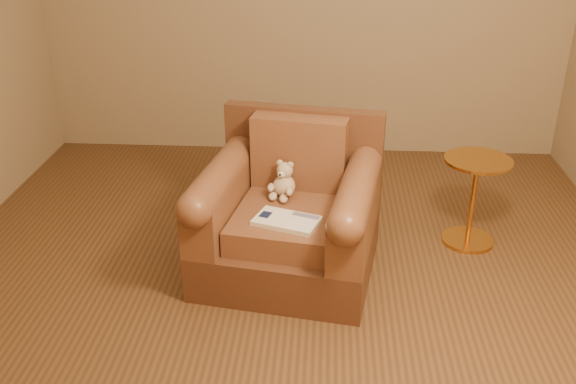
{
  "coord_description": "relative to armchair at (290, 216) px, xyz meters",
  "views": [
    {
      "loc": [
        0.19,
        -2.9,
        1.97
      ],
      "look_at": [
        -0.0,
        0.13,
        0.51
      ],
      "focal_mm": 40.0,
      "sensor_mm": 36.0,
      "label": 1
    }
  ],
  "objects": [
    {
      "name": "guidebook",
      "position": [
        -0.01,
        -0.22,
        0.09
      ],
      "size": [
        0.37,
        0.29,
        0.03
      ],
      "rotation": [
        0.0,
        0.0,
        -0.33
      ],
      "color": "beige",
      "rests_on": "armchair"
    },
    {
      "name": "side_table",
      "position": [
        1.06,
        0.33,
        -0.03
      ],
      "size": [
        0.39,
        0.39,
        0.54
      ],
      "color": "gold",
      "rests_on": "floor"
    },
    {
      "name": "floor",
      "position": [
        -0.01,
        -0.21,
        -0.32
      ],
      "size": [
        4.0,
        4.0,
        0.0
      ],
      "primitive_type": "plane",
      "color": "brown",
      "rests_on": "ground"
    },
    {
      "name": "armchair",
      "position": [
        0.0,
        0.0,
        0.0
      ],
      "size": [
        1.05,
        1.01,
        0.83
      ],
      "rotation": [
        0.0,
        0.0,
        -0.16
      ],
      "color": "#532F1B",
      "rests_on": "floor"
    },
    {
      "name": "teddy_bear",
      "position": [
        -0.04,
        0.09,
        0.15
      ],
      "size": [
        0.15,
        0.18,
        0.21
      ],
      "rotation": [
        0.0,
        0.0,
        -0.4
      ],
      "color": "tan",
      "rests_on": "armchair"
    }
  ]
}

